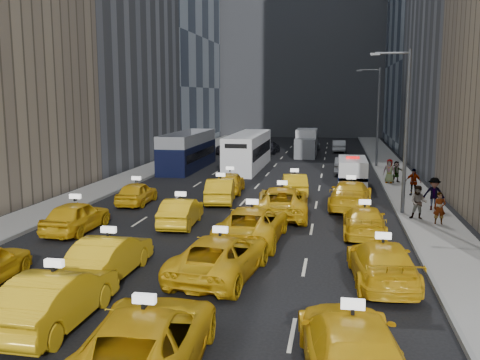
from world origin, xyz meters
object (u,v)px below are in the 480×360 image
object	(u,v)px
pedestrian_0	(440,208)
city_bus	(248,151)
double_decker	(188,151)
taxi_1	(56,298)
nypd_van	(352,173)
box_truck	(306,143)
taxi_3	(351,346)
taxi_2	(146,341)

from	to	relation	value
pedestrian_0	city_bus	bearing A→B (deg)	125.47
city_bus	double_decker	bearing A→B (deg)	-162.70
taxi_1	pedestrian_0	size ratio (longest dim) A/B	3.06
city_bus	taxi_1	bearing A→B (deg)	-84.18
nypd_van	double_decker	world-z (taller)	double_decker
double_decker	box_truck	bearing A→B (deg)	57.29
taxi_1	city_bus	size ratio (longest dim) A/B	0.40
nypd_van	taxi_3	bearing A→B (deg)	-92.27
city_bus	box_truck	world-z (taller)	city_bus
taxi_2	double_decker	xyz separation A→B (m)	(-8.71, 34.92, 0.77)
taxi_3	nypd_van	world-z (taller)	nypd_van
box_truck	double_decker	bearing A→B (deg)	-132.89
taxi_3	pedestrian_0	distance (m)	16.45
taxi_1	box_truck	size ratio (longest dim) A/B	0.77
double_decker	pedestrian_0	bearing A→B (deg)	-37.83
taxi_1	double_decker	bearing A→B (deg)	-80.18
double_decker	city_bus	world-z (taller)	double_decker
nypd_van	double_decker	xyz separation A→B (m)	(-14.29, 7.20, 0.60)
nypd_van	city_bus	bearing A→B (deg)	136.73
box_truck	nypd_van	bearing A→B (deg)	-79.57
taxi_2	city_bus	world-z (taller)	city_bus
city_bus	pedestrian_0	xyz separation A→B (m)	(12.97, -19.65, -0.61)
double_decker	nypd_van	bearing A→B (deg)	-19.10
nypd_van	double_decker	size ratio (longest dim) A/B	0.46
taxi_3	taxi_2	bearing A→B (deg)	0.11
city_bus	box_truck	xyz separation A→B (m)	(4.62, 10.64, -0.15)
double_decker	city_bus	xyz separation A→B (m)	(5.32, 1.06, -0.03)
pedestrian_0	double_decker	bearing A→B (deg)	136.57
taxi_3	pedestrian_0	size ratio (longest dim) A/B	3.47
box_truck	taxi_2	bearing A→B (deg)	-94.06
box_truck	taxi_3	bearing A→B (deg)	-88.09
nypd_van	box_truck	bearing A→B (deg)	102.34
box_truck	pedestrian_0	distance (m)	31.42
taxi_1	pedestrian_0	world-z (taller)	pedestrian_0
pedestrian_0	nypd_van	bearing A→B (deg)	111.37
taxi_3	city_bus	size ratio (longest dim) A/B	0.45
nypd_van	box_truck	world-z (taller)	box_truck
taxi_2	nypd_van	world-z (taller)	nypd_van
nypd_van	pedestrian_0	distance (m)	12.07
double_decker	box_truck	xyz separation A→B (m)	(9.94, 11.70, -0.18)
taxi_3	pedestrian_0	xyz separation A→B (m)	(4.76, 15.74, 0.14)
taxi_1	taxi_3	size ratio (longest dim) A/B	0.88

